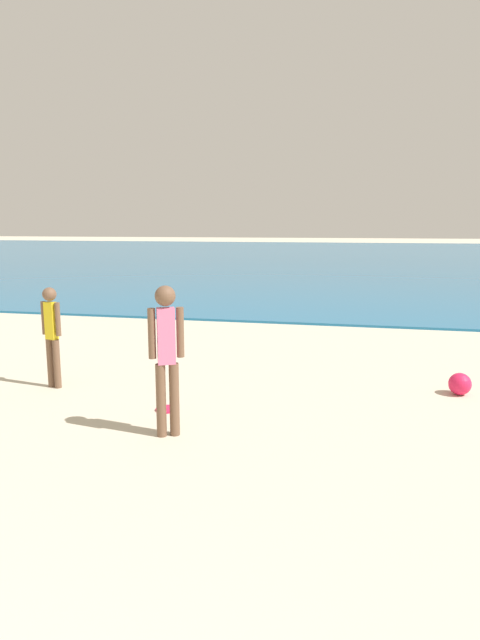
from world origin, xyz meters
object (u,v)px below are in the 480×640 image
(person_standing, at_px, (167,352))
(person_distant, at_px, (52,331))
(beach_ball, at_px, (460,384))
(frisbee, at_px, (167,409))

(person_standing, bearing_deg, person_distant, 123.75)
(person_distant, relative_size, beach_ball, 4.74)
(frisbee, bearing_deg, person_distant, 163.39)
(person_standing, relative_size, frisbee, 6.03)
(person_standing, height_order, beach_ball, person_standing)
(frisbee, xyz_separation_m, beach_ball, (3.88, 1.52, 0.15))
(person_standing, distance_m, person_distant, 2.71)
(frisbee, relative_size, beach_ball, 0.91)
(person_standing, xyz_separation_m, beach_ball, (3.56, 2.33, -0.83))
(person_distant, height_order, beach_ball, person_distant)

